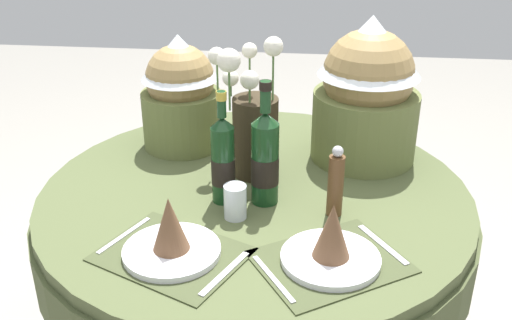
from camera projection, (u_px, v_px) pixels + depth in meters
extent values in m
cylinder|color=#4C5633|center=(255.00, 195.00, 1.76)|extent=(1.26, 1.26, 0.04)
cylinder|color=#464F2E|center=(255.00, 224.00, 1.81)|extent=(1.29, 1.29, 0.17)
cylinder|color=black|center=(255.00, 288.00, 1.91)|extent=(0.12, 0.12, 0.65)
cube|color=#41492B|center=(172.00, 254.00, 1.45)|extent=(0.42, 0.38, 0.00)
cylinder|color=white|center=(172.00, 251.00, 1.45)|extent=(0.24, 0.24, 0.02)
cone|color=brown|center=(170.00, 224.00, 1.41)|extent=(0.09, 0.09, 0.14)
cube|color=silver|center=(124.00, 235.00, 1.52)|extent=(0.09, 0.18, 0.00)
cube|color=silver|center=(225.00, 273.00, 1.38)|extent=(0.09, 0.18, 0.00)
cube|color=#41492B|center=(330.00, 262.00, 1.42)|extent=(0.43, 0.40, 0.00)
cylinder|color=white|center=(330.00, 258.00, 1.42)|extent=(0.24, 0.24, 0.02)
cone|color=brown|center=(332.00, 231.00, 1.38)|extent=(0.09, 0.09, 0.14)
cube|color=silver|center=(273.00, 278.00, 1.36)|extent=(0.11, 0.17, 0.00)
cube|color=silver|center=(383.00, 244.00, 1.48)|extent=(0.12, 0.17, 0.00)
cylinder|color=#332819|center=(255.00, 137.00, 1.79)|extent=(0.14, 0.14, 0.25)
sphere|color=silver|center=(229.00, 60.00, 1.59)|extent=(0.07, 0.07, 0.07)
cylinder|color=#4C7038|center=(229.00, 90.00, 1.62)|extent=(0.01, 0.01, 0.12)
sphere|color=silver|center=(231.00, 78.00, 1.73)|extent=(0.05, 0.05, 0.05)
cylinder|color=#4C7038|center=(231.00, 89.00, 1.74)|extent=(0.01, 0.01, 0.04)
sphere|color=silver|center=(217.00, 56.00, 1.73)|extent=(0.05, 0.05, 0.05)
cylinder|color=#4C7038|center=(217.00, 77.00, 1.76)|extent=(0.01, 0.01, 0.10)
sphere|color=silver|center=(250.00, 80.00, 1.68)|extent=(0.05, 0.05, 0.05)
cylinder|color=#4C7038|center=(250.00, 94.00, 1.69)|extent=(0.01, 0.01, 0.05)
sphere|color=silver|center=(273.00, 46.00, 1.65)|extent=(0.06, 0.06, 0.06)
cylinder|color=#4C7038|center=(273.00, 77.00, 1.69)|extent=(0.01, 0.01, 0.14)
sphere|color=silver|center=(250.00, 51.00, 1.73)|extent=(0.05, 0.05, 0.05)
cylinder|color=#4C7038|center=(250.00, 74.00, 1.76)|extent=(0.01, 0.01, 0.11)
cylinder|color=#143819|center=(223.00, 165.00, 1.64)|extent=(0.07, 0.07, 0.23)
cylinder|color=black|center=(223.00, 171.00, 1.65)|extent=(0.07, 0.07, 0.08)
cone|color=#143819|center=(222.00, 122.00, 1.59)|extent=(0.07, 0.07, 0.03)
cylinder|color=#143819|center=(221.00, 104.00, 1.56)|extent=(0.02, 0.02, 0.07)
cylinder|color=#B29933|center=(221.00, 96.00, 1.55)|extent=(0.03, 0.03, 0.02)
cylinder|color=#143819|center=(265.00, 164.00, 1.64)|extent=(0.08, 0.08, 0.24)
cylinder|color=black|center=(265.00, 170.00, 1.64)|extent=(0.08, 0.08, 0.08)
cone|color=#143819|center=(265.00, 118.00, 1.58)|extent=(0.08, 0.08, 0.03)
cylinder|color=#143819|center=(265.00, 97.00, 1.55)|extent=(0.03, 0.03, 0.09)
cylinder|color=black|center=(266.00, 86.00, 1.54)|extent=(0.03, 0.03, 0.02)
cylinder|color=silver|center=(235.00, 202.00, 1.59)|extent=(0.06, 0.06, 0.10)
cylinder|color=brown|center=(335.00, 186.00, 1.59)|extent=(0.04, 0.04, 0.17)
sphere|color=#B7B7BC|center=(338.00, 151.00, 1.54)|extent=(0.03, 0.03, 0.03)
cylinder|color=olive|center=(182.00, 119.00, 1.99)|extent=(0.27, 0.27, 0.19)
sphere|color=#9E7F4C|center=(180.00, 78.00, 1.93)|extent=(0.23, 0.23, 0.23)
cone|color=silver|center=(179.00, 57.00, 1.90)|extent=(0.25, 0.25, 0.15)
cylinder|color=olive|center=(364.00, 125.00, 1.90)|extent=(0.33, 0.33, 0.22)
sphere|color=#9E7F4C|center=(368.00, 75.00, 1.83)|extent=(0.28, 0.28, 0.28)
cone|color=silver|center=(371.00, 45.00, 1.79)|extent=(0.32, 0.32, 0.18)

